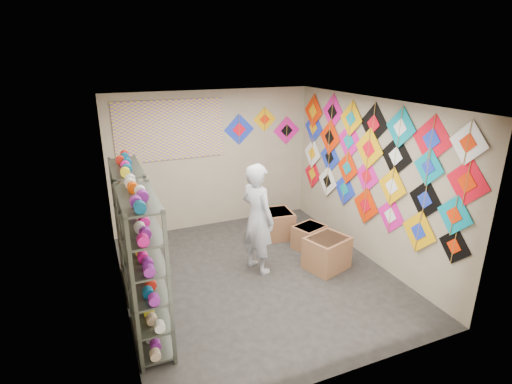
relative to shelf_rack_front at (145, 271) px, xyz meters
name	(u,v)px	position (x,y,z in m)	size (l,w,h in m)	color
ground	(257,276)	(1.78, 0.85, -0.95)	(4.50, 4.50, 0.00)	#272422
room_walls	(258,177)	(1.78, 0.85, 0.69)	(4.50, 4.50, 4.50)	tan
shelf_rack_front	(145,271)	(0.00, 0.00, 0.00)	(0.40, 1.10, 1.90)	#4C5147
shelf_rack_back	(132,228)	(0.00, 1.30, 0.00)	(0.40, 1.10, 1.90)	#4C5147
string_spools	(137,241)	(0.00, 0.65, 0.10)	(0.12, 2.36, 0.12)	#F61494
kite_wall_display	(366,161)	(3.76, 0.92, 0.72)	(0.06, 4.32, 2.08)	black
back_wall_kites	(263,127)	(2.84, 3.09, 0.97)	(1.66, 0.02, 0.81)	#1C37CB
poster	(170,130)	(0.98, 3.08, 1.05)	(2.00, 0.01, 1.10)	purple
shopkeeper	(258,219)	(1.86, 1.04, -0.06)	(0.62, 0.76, 1.79)	silver
carton_a	(327,253)	(2.92, 0.65, -0.68)	(0.65, 0.54, 0.54)	brown
carton_b	(309,237)	(3.01, 1.38, -0.74)	(0.52, 0.43, 0.43)	brown
carton_c	(277,224)	(2.70, 2.04, -0.69)	(0.53, 0.59, 0.51)	brown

